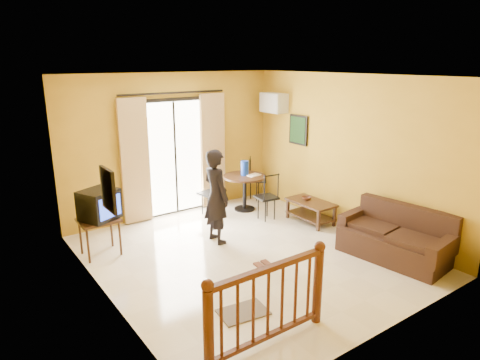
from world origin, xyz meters
TOP-DOWN VIEW (x-y plane):
  - ground at (0.00, 0.00)m, footprint 5.00×5.00m
  - room_shell at (0.00, 0.00)m, footprint 5.00×5.00m
  - balcony_door at (0.00, 2.43)m, footprint 2.25×0.14m
  - tv_table at (-1.90, 1.41)m, footprint 0.60×0.50m
  - television at (-1.87, 1.41)m, footprint 0.67×0.65m
  - picture_left at (-2.22, -0.20)m, footprint 0.05×0.42m
  - dining_table at (1.24, 1.80)m, footprint 0.88×0.88m
  - water_jug at (1.26, 1.83)m, footprint 0.16×0.16m
  - serving_tray at (1.39, 1.70)m, footprint 0.30×0.22m
  - dining_chairs at (1.21, 1.75)m, footprint 1.90×1.60m
  - air_conditioner at (2.09, 1.95)m, footprint 0.31×0.60m
  - botanical_print at (2.22, 1.30)m, footprint 0.05×0.50m
  - coffee_table at (1.85, 0.49)m, footprint 0.52×0.94m
  - bowl at (1.85, 0.61)m, footprint 0.20×0.20m
  - sofa at (1.85, -1.40)m, footprint 1.00×1.83m
  - standing_person at (-0.10, 0.78)m, footprint 0.39×0.59m
  - stair_balustrade at (-1.15, -1.90)m, footprint 1.63×0.13m
  - doormat at (-1.01, -1.26)m, footprint 0.65×0.48m
  - sandals at (-0.03, -0.42)m, footprint 0.27×0.26m

SIDE VIEW (x-z plane):
  - ground at x=0.00m, z-range 0.00..0.00m
  - dining_chairs at x=1.21m, z-range -0.47..0.47m
  - doormat at x=-1.01m, z-range 0.00..0.02m
  - sandals at x=-0.03m, z-range 0.00..0.03m
  - coffee_table at x=1.85m, z-range 0.07..0.49m
  - sofa at x=1.85m, z-range -0.10..0.72m
  - bowl at x=1.85m, z-range 0.42..0.47m
  - tv_table at x=-1.90m, z-range 0.22..0.83m
  - stair_balustrade at x=-1.15m, z-range 0.05..1.08m
  - dining_table at x=1.24m, z-range 0.21..0.95m
  - serving_tray at x=1.39m, z-range 0.73..0.75m
  - standing_person at x=-0.10m, z-range 0.00..1.62m
  - television at x=-1.87m, z-range 0.60..1.08m
  - water_jug at x=1.26m, z-range 0.73..1.04m
  - balcony_door at x=0.00m, z-range -0.04..2.42m
  - picture_left at x=-2.22m, z-range 1.29..1.81m
  - botanical_print at x=2.22m, z-range 1.35..1.95m
  - room_shell at x=0.00m, z-range -0.80..4.20m
  - air_conditioner at x=2.09m, z-range 1.95..2.35m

